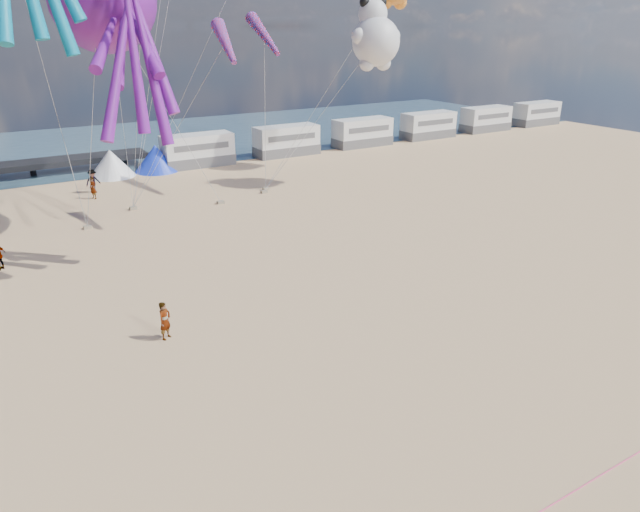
# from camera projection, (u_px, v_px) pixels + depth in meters

# --- Properties ---
(ground) EXTENTS (120.00, 120.00, 0.00)m
(ground) POSITION_uv_depth(u_px,v_px,m) (430.00, 410.00, 19.82)
(ground) COLOR #DCB17E
(ground) RESTS_ON ground
(water) EXTENTS (120.00, 120.00, 0.00)m
(water) POSITION_uv_depth(u_px,v_px,m) (101.00, 146.00, 63.55)
(water) COLOR #334F62
(water) RESTS_ON ground
(motorhome_0) EXTENTS (6.60, 2.50, 3.00)m
(motorhome_0) POSITION_uv_depth(u_px,v_px,m) (198.00, 150.00, 53.93)
(motorhome_0) COLOR silver
(motorhome_0) RESTS_ON ground
(motorhome_1) EXTENTS (6.60, 2.50, 3.00)m
(motorhome_1) POSITION_uv_depth(u_px,v_px,m) (286.00, 141.00, 58.46)
(motorhome_1) COLOR silver
(motorhome_1) RESTS_ON ground
(motorhome_2) EXTENTS (6.60, 2.50, 3.00)m
(motorhome_2) POSITION_uv_depth(u_px,v_px,m) (362.00, 132.00, 62.99)
(motorhome_2) COLOR silver
(motorhome_2) RESTS_ON ground
(motorhome_3) EXTENTS (6.60, 2.50, 3.00)m
(motorhome_3) POSITION_uv_depth(u_px,v_px,m) (428.00, 125.00, 67.52)
(motorhome_3) COLOR silver
(motorhome_3) RESTS_ON ground
(motorhome_4) EXTENTS (6.60, 2.50, 3.00)m
(motorhome_4) POSITION_uv_depth(u_px,v_px,m) (486.00, 119.00, 72.05)
(motorhome_4) COLOR silver
(motorhome_4) RESTS_ON ground
(motorhome_5) EXTENTS (6.60, 2.50, 3.00)m
(motorhome_5) POSITION_uv_depth(u_px,v_px,m) (537.00, 114.00, 76.58)
(motorhome_5) COLOR silver
(motorhome_5) RESTS_ON ground
(tent_white) EXTENTS (4.00, 4.00, 2.40)m
(tent_white) POSITION_uv_depth(u_px,v_px,m) (111.00, 163.00, 50.23)
(tent_white) COLOR white
(tent_white) RESTS_ON ground
(tent_blue) EXTENTS (4.00, 4.00, 2.40)m
(tent_blue) POSITION_uv_depth(u_px,v_px,m) (156.00, 158.00, 52.14)
(tent_blue) COLOR #1933CC
(tent_blue) RESTS_ON ground
(rope_line) EXTENTS (34.00, 0.03, 0.03)m
(rope_line) POSITION_uv_depth(u_px,v_px,m) (550.00, 506.00, 15.84)
(rope_line) COLOR #F2338C
(rope_line) RESTS_ON ground
(standing_person) EXTENTS (0.74, 0.69, 1.70)m
(standing_person) POSITION_uv_depth(u_px,v_px,m) (165.00, 321.00, 24.09)
(standing_person) COLOR tan
(standing_person) RESTS_ON ground
(beachgoer_2) EXTENTS (1.08, 0.94, 1.88)m
(beachgoer_2) POSITION_uv_depth(u_px,v_px,m) (93.00, 181.00, 45.39)
(beachgoer_2) COLOR #7F6659
(beachgoer_2) RESTS_ON ground
(beachgoer_5) EXTENTS (1.18, 1.62, 1.69)m
(beachgoer_5) POSITION_uv_depth(u_px,v_px,m) (93.00, 188.00, 43.83)
(beachgoer_5) COLOR #7F6659
(beachgoer_5) RESTS_ON ground
(sandbag_a) EXTENTS (0.50, 0.35, 0.22)m
(sandbag_a) POSITION_uv_depth(u_px,v_px,m) (88.00, 227.00, 37.52)
(sandbag_a) COLOR gray
(sandbag_a) RESTS_ON ground
(sandbag_b) EXTENTS (0.50, 0.35, 0.22)m
(sandbag_b) POSITION_uv_depth(u_px,v_px,m) (221.00, 202.00, 42.83)
(sandbag_b) COLOR gray
(sandbag_b) RESTS_ON ground
(sandbag_c) EXTENTS (0.50, 0.35, 0.22)m
(sandbag_c) POSITION_uv_depth(u_px,v_px,m) (264.00, 192.00, 45.57)
(sandbag_c) COLOR gray
(sandbag_c) RESTS_ON ground
(sandbag_d) EXTENTS (0.50, 0.35, 0.22)m
(sandbag_d) POSITION_uv_depth(u_px,v_px,m) (266.00, 189.00, 46.45)
(sandbag_d) COLOR gray
(sandbag_d) RESTS_ON ground
(sandbag_e) EXTENTS (0.50, 0.35, 0.22)m
(sandbag_e) POSITION_uv_depth(u_px,v_px,m) (133.00, 208.00, 41.48)
(sandbag_e) COLOR gray
(sandbag_e) RESTS_ON ground
(kite_octopus_purple) EXTENTS (6.32, 11.47, 12.42)m
(kite_octopus_purple) POSITION_uv_depth(u_px,v_px,m) (102.00, 0.00, 32.18)
(kite_octopus_purple) COLOR #6A158B
(kite_panda) EXTENTS (4.98, 4.76, 6.30)m
(kite_panda) POSITION_uv_depth(u_px,v_px,m) (376.00, 42.00, 43.68)
(kite_panda) COLOR silver
(windsock_mid) EXTENTS (1.50, 5.91, 5.85)m
(windsock_mid) POSITION_uv_depth(u_px,v_px,m) (264.00, 35.00, 42.51)
(windsock_mid) COLOR red
(windsock_right) EXTENTS (1.61, 4.49, 4.40)m
(windsock_right) POSITION_uv_depth(u_px,v_px,m) (226.00, 43.00, 34.33)
(windsock_right) COLOR red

